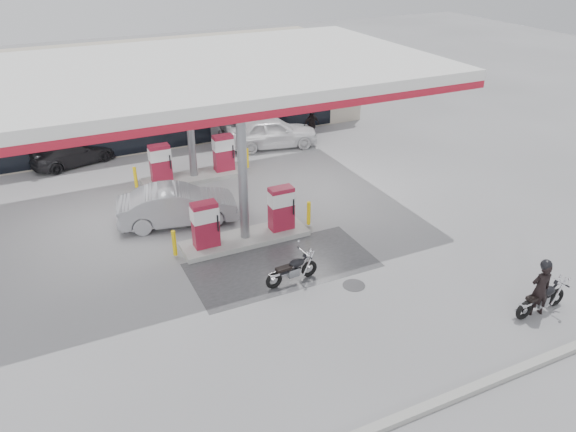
{
  "coord_description": "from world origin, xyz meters",
  "views": [
    {
      "loc": [
        -6.02,
        -14.04,
        9.88
      ],
      "look_at": [
        1.17,
        0.98,
        1.2
      ],
      "focal_mm": 35.0,
      "sensor_mm": 36.0,
      "label": 1
    }
  ],
  "objects_px": {
    "attendant": "(224,139)",
    "hatchback_silver": "(178,205)",
    "biker_walking": "(312,125)",
    "pump_island_near": "(245,223)",
    "biker_main": "(540,289)",
    "parked_motorcycle": "(293,270)",
    "parked_car_left": "(73,153)",
    "sedan_white": "(272,132)",
    "main_motorcycle": "(542,299)",
    "pump_island_far": "(193,164)"
  },
  "relations": [
    {
      "from": "sedan_white",
      "to": "attendant",
      "type": "xyz_separation_m",
      "value": [
        -2.54,
        -0.17,
        0.06
      ]
    },
    {
      "from": "biker_main",
      "to": "parked_car_left",
      "type": "height_order",
      "value": "biker_main"
    },
    {
      "from": "main_motorcycle",
      "to": "hatchback_silver",
      "type": "bearing_deg",
      "value": 125.98
    },
    {
      "from": "biker_walking",
      "to": "main_motorcycle",
      "type": "bearing_deg",
      "value": -101.62
    },
    {
      "from": "pump_island_near",
      "to": "attendant",
      "type": "distance_m",
      "value": 8.32
    },
    {
      "from": "hatchback_silver",
      "to": "pump_island_far",
      "type": "bearing_deg",
      "value": -13.69
    },
    {
      "from": "biker_main",
      "to": "biker_walking",
      "type": "height_order",
      "value": "biker_main"
    },
    {
      "from": "biker_main",
      "to": "attendant",
      "type": "bearing_deg",
      "value": -63.34
    },
    {
      "from": "attendant",
      "to": "biker_walking",
      "type": "height_order",
      "value": "attendant"
    },
    {
      "from": "biker_walking",
      "to": "attendant",
      "type": "bearing_deg",
      "value": 173.4
    },
    {
      "from": "pump_island_near",
      "to": "biker_main",
      "type": "height_order",
      "value": "pump_island_near"
    },
    {
      "from": "pump_island_near",
      "to": "biker_main",
      "type": "xyz_separation_m",
      "value": [
        5.92,
        -7.43,
        0.13
      ]
    },
    {
      "from": "hatchback_silver",
      "to": "parked_car_left",
      "type": "relative_size",
      "value": 1.15
    },
    {
      "from": "hatchback_silver",
      "to": "parked_motorcycle",
      "type": "bearing_deg",
      "value": -147.01
    },
    {
      "from": "parked_motorcycle",
      "to": "sedan_white",
      "type": "distance_m",
      "value": 12.0
    },
    {
      "from": "attendant",
      "to": "parked_motorcycle",
      "type": "bearing_deg",
      "value": -176.25
    },
    {
      "from": "pump_island_far",
      "to": "main_motorcycle",
      "type": "height_order",
      "value": "pump_island_far"
    },
    {
      "from": "biker_main",
      "to": "parked_motorcycle",
      "type": "bearing_deg",
      "value": -25.73
    },
    {
      "from": "biker_walking",
      "to": "biker_main",
      "type": "bearing_deg",
      "value": -102.32
    },
    {
      "from": "biker_walking",
      "to": "hatchback_silver",
      "type": "bearing_deg",
      "value": -154.47
    },
    {
      "from": "hatchback_silver",
      "to": "parked_car_left",
      "type": "xyz_separation_m",
      "value": [
        -2.78,
        7.66,
        -0.17
      ]
    },
    {
      "from": "parked_motorcycle",
      "to": "sedan_white",
      "type": "xyz_separation_m",
      "value": [
        4.32,
        11.19,
        0.35
      ]
    },
    {
      "from": "parked_motorcycle",
      "to": "hatchback_silver",
      "type": "xyz_separation_m",
      "value": [
        -2.11,
        5.33,
        0.3
      ]
    },
    {
      "from": "parked_motorcycle",
      "to": "hatchback_silver",
      "type": "distance_m",
      "value": 5.74
    },
    {
      "from": "attendant",
      "to": "parked_car_left",
      "type": "height_order",
      "value": "attendant"
    },
    {
      "from": "hatchback_silver",
      "to": "parked_car_left",
      "type": "bearing_deg",
      "value": 31.38
    },
    {
      "from": "parked_car_left",
      "to": "biker_walking",
      "type": "height_order",
      "value": "biker_walking"
    },
    {
      "from": "pump_island_near",
      "to": "sedan_white",
      "type": "xyz_separation_m",
      "value": [
        4.71,
        8.2,
        0.06
      ]
    },
    {
      "from": "parked_car_left",
      "to": "hatchback_silver",
      "type": "bearing_deg",
      "value": -175.65
    },
    {
      "from": "pump_island_far",
      "to": "parked_motorcycle",
      "type": "bearing_deg",
      "value": -87.52
    },
    {
      "from": "attendant",
      "to": "biker_main",
      "type": "bearing_deg",
      "value": -153.46
    },
    {
      "from": "parked_car_left",
      "to": "biker_main",
      "type": "bearing_deg",
      "value": -164.75
    },
    {
      "from": "parked_motorcycle",
      "to": "attendant",
      "type": "relative_size",
      "value": 1.11
    },
    {
      "from": "pump_island_near",
      "to": "parked_car_left",
      "type": "xyz_separation_m",
      "value": [
        -4.5,
        10.0,
        -0.16
      ]
    },
    {
      "from": "attendant",
      "to": "hatchback_silver",
      "type": "bearing_deg",
      "value": 158.62
    },
    {
      "from": "pump_island_far",
      "to": "hatchback_silver",
      "type": "distance_m",
      "value": 4.05
    },
    {
      "from": "sedan_white",
      "to": "parked_car_left",
      "type": "bearing_deg",
      "value": 90.82
    },
    {
      "from": "pump_island_far",
      "to": "biker_main",
      "type": "distance_m",
      "value": 14.68
    },
    {
      "from": "parked_motorcycle",
      "to": "main_motorcycle",
      "type": "bearing_deg",
      "value": -42.76
    },
    {
      "from": "sedan_white",
      "to": "hatchback_silver",
      "type": "distance_m",
      "value": 8.7
    },
    {
      "from": "parked_motorcycle",
      "to": "biker_walking",
      "type": "relative_size",
      "value": 1.13
    },
    {
      "from": "hatchback_silver",
      "to": "biker_main",
      "type": "bearing_deg",
      "value": -130.56
    },
    {
      "from": "parked_motorcycle",
      "to": "attendant",
      "type": "bearing_deg",
      "value": 75.82
    },
    {
      "from": "hatchback_silver",
      "to": "biker_walking",
      "type": "bearing_deg",
      "value": -44.42
    },
    {
      "from": "biker_main",
      "to": "biker_walking",
      "type": "relative_size",
      "value": 1.04
    },
    {
      "from": "hatchback_silver",
      "to": "attendant",
      "type": "bearing_deg",
      "value": -22.86
    },
    {
      "from": "pump_island_near",
      "to": "pump_island_far",
      "type": "relative_size",
      "value": 1.0
    },
    {
      "from": "pump_island_near",
      "to": "biker_main",
      "type": "bearing_deg",
      "value": -51.47
    },
    {
      "from": "parked_motorcycle",
      "to": "parked_car_left",
      "type": "relative_size",
      "value": 0.48
    },
    {
      "from": "sedan_white",
      "to": "hatchback_silver",
      "type": "bearing_deg",
      "value": 144.27
    }
  ]
}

